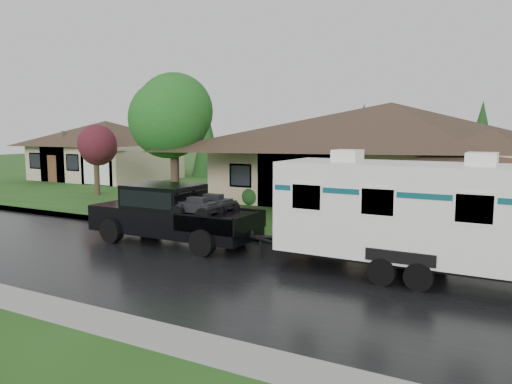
# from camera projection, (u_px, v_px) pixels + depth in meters

# --- Properties ---
(ground) EXTENTS (140.00, 140.00, 0.00)m
(ground) POSITION_uv_depth(u_px,v_px,m) (227.00, 253.00, 17.27)
(ground) COLOR #234D18
(ground) RESTS_ON ground
(road) EXTENTS (140.00, 8.00, 0.01)m
(road) POSITION_uv_depth(u_px,v_px,m) (193.00, 267.00, 15.54)
(road) COLOR black
(road) RESTS_ON ground
(curb) EXTENTS (140.00, 0.50, 0.15)m
(curb) POSITION_uv_depth(u_px,v_px,m) (258.00, 238.00, 19.21)
(curb) COLOR gray
(curb) RESTS_ON ground
(lawn) EXTENTS (140.00, 26.00, 0.15)m
(lawn) POSITION_uv_depth(u_px,v_px,m) (359.00, 199.00, 30.27)
(lawn) COLOR #234D18
(lawn) RESTS_ON ground
(house_main) EXTENTS (19.44, 10.80, 6.90)m
(house_main) POSITION_uv_depth(u_px,v_px,m) (395.00, 141.00, 27.71)
(house_main) COLOR tan
(house_main) RESTS_ON lawn
(house_far) EXTENTS (10.80, 8.64, 5.80)m
(house_far) POSITION_uv_depth(u_px,v_px,m) (107.00, 145.00, 41.16)
(house_far) COLOR tan
(house_far) RESTS_ON lawn
(tree_left_green) EXTENTS (4.13, 4.13, 6.83)m
(tree_left_green) POSITION_uv_depth(u_px,v_px,m) (174.00, 117.00, 25.55)
(tree_left_green) COLOR #382B1E
(tree_left_green) RESTS_ON lawn
(tree_red) EXTENTS (2.62, 2.62, 4.33)m
(tree_red) POSITION_uv_depth(u_px,v_px,m) (96.00, 147.00, 31.10)
(tree_red) COLOR #382B1E
(tree_red) RESTS_ON lawn
(shrub_row) EXTENTS (13.60, 1.00, 1.00)m
(shrub_row) POSITION_uv_depth(u_px,v_px,m) (364.00, 204.00, 24.29)
(shrub_row) COLOR #143814
(shrub_row) RESTS_ON lawn
(pickup_truck) EXTENTS (6.58, 2.50, 2.19)m
(pickup_truck) POSITION_uv_depth(u_px,v_px,m) (171.00, 212.00, 18.69)
(pickup_truck) COLOR black
(pickup_truck) RESTS_ON ground
(travel_trailer) EXTENTS (8.12, 2.85, 3.64)m
(travel_trailer) POSITION_uv_depth(u_px,v_px,m) (412.00, 211.00, 14.34)
(travel_trailer) COLOR white
(travel_trailer) RESTS_ON ground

